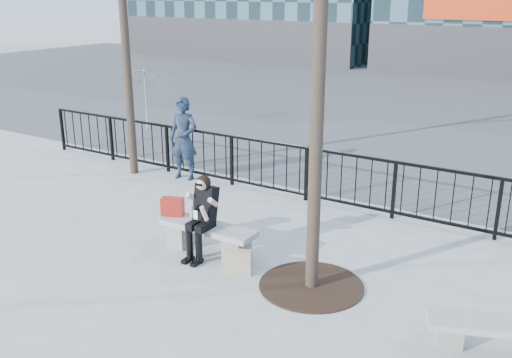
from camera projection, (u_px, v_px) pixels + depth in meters
The scene contains 11 objects.
ground at pixel (209, 253), 9.18m from camera, with size 120.00×120.00×0.00m, color #989893.
street_surface at pixel (449, 104), 21.23m from camera, with size 60.00×23.00×0.01m, color #474747.
railing at pixel (297, 172), 11.42m from camera, with size 14.00×0.06×1.10m.
tree_grate at pixel (311, 286), 8.14m from camera, with size 1.50×1.50×0.02m, color black.
bench_main at pixel (208, 236), 9.09m from camera, with size 1.65×0.46×0.49m.
bench_second at pixel (495, 335), 6.51m from camera, with size 1.53×0.43×0.45m.
seated_woman at pixel (201, 217), 8.84m from camera, with size 0.50×0.64×1.34m.
handbag at pixel (173, 207), 9.37m from camera, with size 0.36×0.17×0.30m, color #A61D14.
shopping_bag at pixel (238, 262), 8.45m from camera, with size 0.40×0.15×0.38m, color beige.
standing_man at pixel (184, 139), 12.53m from camera, with size 0.67×0.44×1.83m, color black.
vendor_umbrella at pixel (145, 99), 16.88m from camera, with size 2.07×2.11×1.90m, color #EBF336.
Camera 1 is at (5.09, -6.65, 4.02)m, focal length 40.00 mm.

